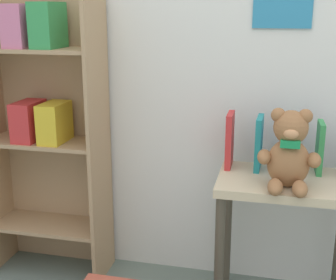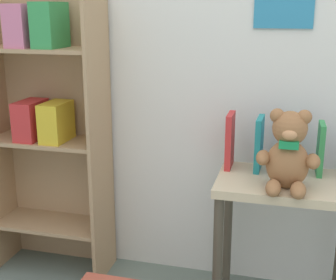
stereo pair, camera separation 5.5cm
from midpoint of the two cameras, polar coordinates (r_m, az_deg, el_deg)
wall_back at (r=2.18m, az=9.16°, el=13.84°), size 4.80×0.07×2.50m
bookshelf_side at (r=2.36m, az=-15.28°, el=2.34°), size 0.58×0.27×1.38m
display_table at (r=2.05m, az=13.37°, el=-7.86°), size 0.57×0.38×0.63m
teddy_bear at (r=1.87m, az=13.74°, el=-1.50°), size 0.24×0.22×0.32m
book_standing_red at (r=2.08m, az=6.78°, el=0.01°), size 0.03×0.14×0.24m
book_standing_teal at (r=2.07m, az=10.27°, el=-0.36°), size 0.03×0.15×0.23m
book_standing_blue at (r=2.08m, az=13.77°, el=-0.91°), size 0.03×0.15×0.21m
book_standing_green at (r=2.09m, az=17.28°, el=-0.87°), size 0.03×0.13×0.22m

